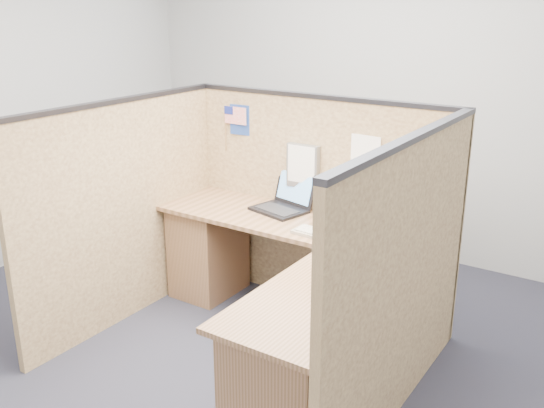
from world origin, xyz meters
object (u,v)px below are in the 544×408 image
Objects in this scene: l_desk at (286,295)px; mouse at (390,250)px; keyboard at (325,235)px; laptop at (284,200)px.

mouse reaches higher than l_desk.
keyboard is 3.60× the size of mouse.
l_desk is 16.16× the size of mouse.
laptop is (-0.37, 0.55, 0.40)m from l_desk.
keyboard is (0.14, 0.23, 0.35)m from l_desk.
laptop is at bearing 123.54° from l_desk.
mouse is (0.44, -0.02, 0.01)m from keyboard.
laptop is 3.45× the size of mouse.
laptop is at bearing 150.13° from keyboard.
mouse is (0.95, -0.35, -0.04)m from laptop.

